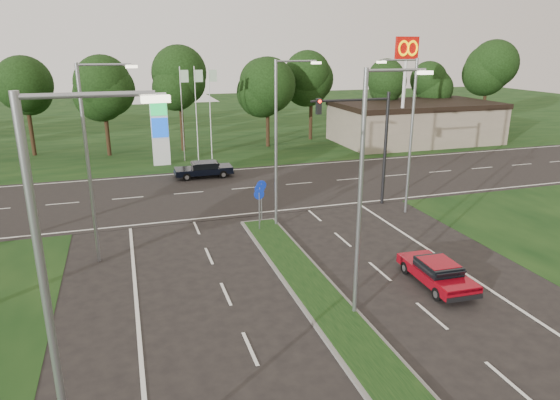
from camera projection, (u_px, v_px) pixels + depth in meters
name	position (u px, v px, depth m)	size (l,w,h in m)	color
verge_far	(180.00, 125.00, 63.16)	(160.00, 50.00, 0.02)	black
cross_road	(232.00, 189.00, 34.94)	(160.00, 12.00, 0.02)	black
median_kerb	(359.00, 345.00, 16.71)	(2.00, 26.00, 0.12)	slate
commercial_building	(415.00, 123.00, 51.59)	(16.00, 9.00, 4.00)	gray
streetlight_median_near	(366.00, 184.00, 17.33)	(2.53, 0.22, 9.00)	gray
streetlight_median_far	(280.00, 136.00, 26.43)	(2.53, 0.22, 9.00)	gray
streetlight_left_near	(59.00, 307.00, 9.19)	(2.53, 0.22, 9.00)	gray
streetlight_left_far	(92.00, 155.00, 21.94)	(2.53, 0.22, 9.00)	gray
streetlight_right_far	(409.00, 129.00, 28.67)	(2.53, 0.22, 9.00)	gray
traffic_signal	(367.00, 132.00, 30.15)	(5.10, 0.42, 7.00)	black
median_signs	(260.00, 196.00, 27.51)	(1.16, 1.76, 2.38)	gray
gas_pylon	(162.00, 127.00, 41.13)	(5.80, 1.26, 8.00)	silver
mcdonalds_sign	(406.00, 65.00, 44.99)	(2.20, 0.47, 10.40)	silver
treeline_far	(195.00, 76.00, 47.44)	(6.00, 6.00, 9.90)	black
red_sedan	(437.00, 272.00, 20.93)	(1.76, 4.00, 1.08)	maroon
navy_sedan	(204.00, 169.00, 38.02)	(4.32, 1.84, 1.18)	black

